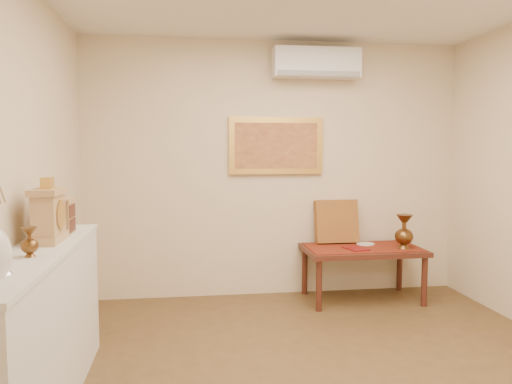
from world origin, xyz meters
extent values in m
cube|color=beige|center=(0.00, 2.25, 1.35)|extent=(4.00, 0.02, 2.70)
cube|color=maroon|center=(0.85, 1.88, 0.55)|extent=(1.14, 0.59, 0.01)
cylinder|color=white|center=(0.93, 2.00, 0.56)|extent=(0.19, 0.19, 0.01)
cube|color=maroon|center=(0.74, 1.78, 0.56)|extent=(0.24, 0.29, 0.01)
cube|color=maroon|center=(0.65, 2.14, 0.79)|extent=(0.46, 0.19, 0.47)
cube|color=silver|center=(-1.82, 0.00, 0.47)|extent=(0.35, 2.00, 0.95)
cube|color=silver|center=(-1.82, 0.00, 0.96)|extent=(0.37, 2.02, 0.03)
cube|color=tan|center=(-1.81, 0.29, 1.00)|extent=(0.16, 0.36, 0.05)
cube|color=tan|center=(-1.81, 0.29, 1.16)|extent=(0.14, 0.30, 0.25)
cylinder|color=beige|center=(-1.74, 0.29, 1.16)|extent=(0.01, 0.17, 0.17)
cylinder|color=gold|center=(-1.73, 0.29, 1.16)|extent=(0.01, 0.19, 0.19)
cube|color=tan|center=(-1.81, 0.29, 1.30)|extent=(0.17, 0.34, 0.04)
cube|color=gold|center=(-1.81, 0.29, 1.35)|extent=(0.06, 0.11, 0.07)
cube|color=tan|center=(-1.81, 0.60, 1.09)|extent=(0.15, 0.20, 0.22)
cube|color=#4E2117|center=(-1.74, 0.60, 1.04)|extent=(0.01, 0.17, 0.09)
cube|color=#4E2117|center=(-1.74, 0.60, 1.14)|extent=(0.01, 0.17, 0.09)
cube|color=tan|center=(-1.81, 0.60, 1.21)|extent=(0.16, 0.21, 0.02)
cube|color=#4E2117|center=(0.85, 1.88, 0.53)|extent=(1.20, 0.70, 0.05)
cylinder|color=#4E2117|center=(0.31, 1.59, 0.25)|extent=(0.06, 0.06, 0.50)
cylinder|color=#4E2117|center=(1.39, 1.59, 0.25)|extent=(0.06, 0.06, 0.50)
cylinder|color=#4E2117|center=(0.31, 2.17, 0.25)|extent=(0.06, 0.06, 0.50)
cylinder|color=#4E2117|center=(1.39, 2.17, 0.25)|extent=(0.06, 0.06, 0.50)
cube|color=gold|center=(0.00, 2.23, 1.60)|extent=(1.00, 0.05, 0.60)
cube|color=#C37A43|center=(0.00, 2.20, 1.60)|extent=(0.88, 0.01, 0.48)
cube|color=silver|center=(0.40, 2.12, 2.45)|extent=(0.90, 0.24, 0.30)
cube|color=gray|center=(0.40, 2.00, 2.33)|extent=(0.86, 0.02, 0.05)
camera|label=1|loc=(-0.96, -2.99, 1.57)|focal=35.00mm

